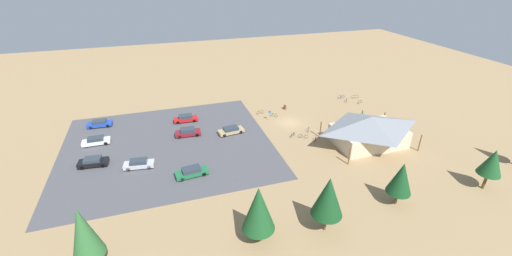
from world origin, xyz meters
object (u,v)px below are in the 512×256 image
at_px(bicycle_white_yard_front, 355,97).
at_px(car_black_aisle_side, 93,162).
at_px(car_silver_inner_stall, 139,164).
at_px(pine_center, 259,208).
at_px(bicycle_red_yard_right, 346,100).
at_px(pine_far_east, 83,232).
at_px(visitor_near_lot, 362,113).
at_px(bicycle_silver_trailside, 308,130).
at_px(car_tan_second_row, 231,130).
at_px(bicycle_teal_lone_west, 303,136).
at_px(lot_sign, 270,114).
at_px(pine_west, 328,196).
at_px(car_blue_far_end, 100,123).
at_px(car_maroon_back_corner, 188,132).
at_px(car_white_near_entry, 96,141).
at_px(bicycle_orange_yard_center, 260,112).
at_px(pine_east, 492,162).
at_px(bicycle_blue_lone_east, 341,97).
at_px(bicycle_black_edge_north, 293,135).
at_px(trash_bin, 285,107).
at_px(bike_pavilion, 370,129).
at_px(bicycle_yellow_by_bin, 360,102).
at_px(bicycle_green_mid_cluster, 274,115).
at_px(car_red_end_stall, 186,118).
at_px(car_green_mid_lot, 192,172).
at_px(bicycle_purple_back_row, 315,139).
at_px(pine_mideast, 401,178).

xyz_separation_m(bicycle_white_yard_front, car_black_aisle_side, (54.68, 12.24, 0.36)).
bearing_deg(car_silver_inner_stall, bicycle_white_yard_front, -162.70).
distance_m(pine_center, car_black_aisle_side, 30.00).
bearing_deg(car_silver_inner_stall, bicycle_red_yard_right, -163.23).
relative_size(pine_far_east, visitor_near_lot, 4.59).
distance_m(pine_center, bicycle_silver_trailside, 28.70).
distance_m(car_black_aisle_side, car_tan_second_row, 23.28).
bearing_deg(pine_center, bicycle_teal_lone_west, -126.39).
distance_m(lot_sign, pine_west, 30.50).
bearing_deg(bicycle_teal_lone_west, car_blue_far_end, -24.37).
distance_m(car_silver_inner_stall, car_maroon_back_corner, 11.82).
distance_m(bicycle_white_yard_front, car_blue_far_end, 55.16).
bearing_deg(bicycle_red_yard_right, car_white_near_entry, 4.09).
distance_m(bicycle_teal_lone_west, car_maroon_back_corner, 20.92).
distance_m(pine_center, car_silver_inner_stall, 23.80).
height_order(bicycle_orange_yard_center, car_white_near_entry, car_white_near_entry).
height_order(pine_west, pine_east, pine_west).
relative_size(bicycle_silver_trailside, bicycle_blue_lone_east, 0.87).
xyz_separation_m(car_blue_far_end, car_maroon_back_corner, (-15.71, 8.80, 0.05)).
distance_m(bicycle_orange_yard_center, bicycle_black_edge_north, 11.54).
bearing_deg(car_maroon_back_corner, bicycle_blue_lone_east, -168.26).
bearing_deg(pine_far_east, trash_bin, -136.91).
height_order(car_blue_far_end, car_tan_second_row, car_blue_far_end).
height_order(bicycle_red_yard_right, car_black_aisle_side, car_black_aisle_side).
xyz_separation_m(bike_pavilion, bicycle_white_yard_front, (-9.89, -19.14, -2.46)).
relative_size(pine_west, pine_far_east, 0.93).
height_order(trash_bin, bicycle_yellow_by_bin, trash_bin).
relative_size(trash_bin, bicycle_green_mid_cluster, 0.67).
relative_size(pine_west, bicycle_blue_lone_east, 4.36).
bearing_deg(pine_center, bicycle_silver_trailside, -127.34).
height_order(car_red_end_stall, car_green_mid_lot, car_red_end_stall).
bearing_deg(lot_sign, car_white_near_entry, -0.13).
height_order(lot_sign, bicycle_red_yard_right, lot_sign).
bearing_deg(bicycle_purple_back_row, pine_mideast, 97.27).
bearing_deg(pine_center, car_maroon_back_corner, -80.85).
relative_size(trash_bin, bicycle_blue_lone_east, 0.53).
bearing_deg(trash_bin, bicycle_white_yard_front, -177.19).
distance_m(car_maroon_back_corner, visitor_near_lot, 35.02).
height_order(bicycle_black_edge_north, car_silver_inner_stall, car_silver_inner_stall).
distance_m(bicycle_red_yard_right, car_black_aisle_side, 52.66).
xyz_separation_m(bike_pavilion, pine_center, (25.05, 15.35, 1.81)).
height_order(car_white_near_entry, car_silver_inner_stall, car_white_near_entry).
bearing_deg(pine_west, car_tan_second_row, -79.90).
distance_m(bicycle_green_mid_cluster, car_blue_far_end, 34.04).
relative_size(bicycle_green_mid_cluster, car_tan_second_row, 0.27).
relative_size(lot_sign, bicycle_orange_yard_center, 1.29).
distance_m(bike_pavilion, bicycle_black_edge_north, 13.26).
distance_m(pine_mideast, bicycle_teal_lone_west, 20.75).
distance_m(bicycle_black_edge_north, car_silver_inner_stall, 26.67).
relative_size(car_silver_inner_stall, car_blue_far_end, 1.02).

